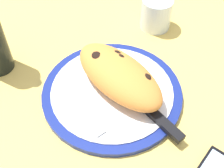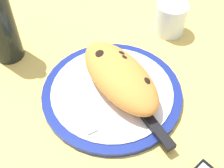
{
  "view_description": "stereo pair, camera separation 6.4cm",
  "coord_description": "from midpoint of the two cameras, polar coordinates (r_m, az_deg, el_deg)",
  "views": [
    {
      "loc": [
        37.31,
        -18.89,
        52.31
      ],
      "look_at": [
        0.0,
        0.0,
        3.58
      ],
      "focal_mm": 48.64,
      "sensor_mm": 36.0,
      "label": 1
    },
    {
      "loc": [
        39.76,
        -12.97,
        52.31
      ],
      "look_at": [
        0.0,
        0.0,
        3.58
      ],
      "focal_mm": 48.64,
      "sensor_mm": 36.0,
      "label": 2
    }
  ],
  "objects": [
    {
      "name": "water_glass",
      "position": [
        0.82,
        13.19,
        11.58
      ],
      "size": [
        7.98,
        7.98,
        8.25
      ],
      "color": "silver",
      "rests_on": "ground_plane"
    },
    {
      "name": "fork",
      "position": [
        0.62,
        -3.26,
        -4.84
      ],
      "size": [
        16.09,
        4.46,
        0.4
      ],
      "color": "silver",
      "rests_on": "plate"
    },
    {
      "name": "plate",
      "position": [
        0.66,
        2.77,
        -1.75
      ],
      "size": [
        30.56,
        30.56,
        1.58
      ],
      "color": "navy",
      "rests_on": "ground_plane"
    },
    {
      "name": "ground_plane",
      "position": [
        0.68,
        2.7,
        -2.94
      ],
      "size": [
        150.0,
        150.0,
        3.0
      ],
      "primitive_type": "cube",
      "color": "#DBB756"
    },
    {
      "name": "knife",
      "position": [
        0.62,
        9.5,
        -6.29
      ],
      "size": [
        23.68,
        6.73,
        1.2
      ],
      "color": "silver",
      "rests_on": "plate"
    },
    {
      "name": "calzone",
      "position": [
        0.64,
        4.31,
        1.36
      ],
      "size": [
        25.18,
        16.22,
        6.56
      ],
      "color": "orange",
      "rests_on": "plate"
    }
  ]
}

